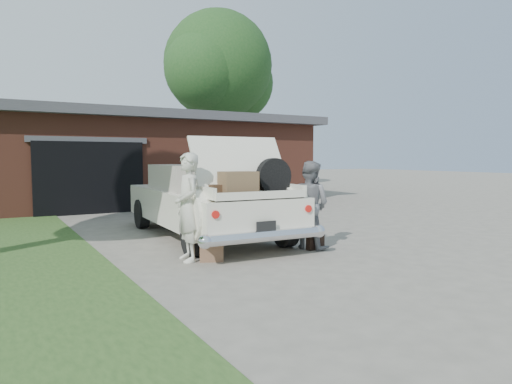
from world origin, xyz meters
TOP-DOWN VIEW (x-y plane):
  - ground at (0.00, 0.00)m, footprint 90.00×90.00m
  - house at (0.98, 11.47)m, footprint 12.80×7.80m
  - tree_right at (7.19, 16.82)m, footprint 6.90×6.00m
  - sedan at (-0.12, 2.53)m, footprint 2.39×5.58m
  - woman_left at (-1.34, 0.56)m, footprint 0.49×0.69m
  - woman_right at (1.05, 0.39)m, footprint 0.91×0.99m
  - suitcase_left at (-1.03, 0.30)m, footprint 0.41×0.27m
  - suitcase_right at (1.09, 0.25)m, footprint 0.39×0.17m

SIDE VIEW (x-z plane):
  - ground at x=0.00m, z-range 0.00..0.00m
  - suitcase_right at x=1.09m, z-range 0.00..0.29m
  - suitcase_left at x=-1.03m, z-range 0.00..0.30m
  - sedan at x=-0.12m, z-range -0.25..1.86m
  - woman_right at x=1.05m, z-range 0.00..1.66m
  - woman_left at x=-1.34m, z-range 0.00..1.81m
  - house at x=0.98m, z-range 0.02..3.32m
  - tree_right at x=7.19m, z-range 1.63..11.47m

